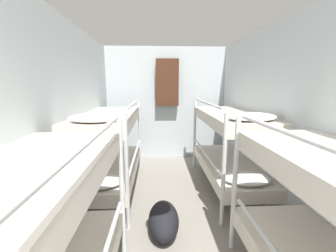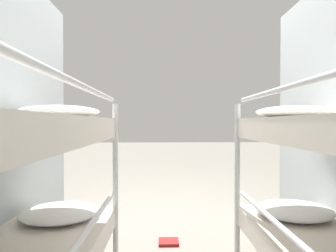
% 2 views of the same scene
% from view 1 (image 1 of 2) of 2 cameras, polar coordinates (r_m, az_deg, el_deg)
% --- Properties ---
extents(wall_left, '(0.06, 5.22, 2.24)m').
position_cam_1_polar(wall_left, '(2.30, -29.44, -0.52)').
color(wall_left, silver).
rests_on(wall_left, ground_plane).
extents(wall_right, '(0.06, 5.22, 2.24)m').
position_cam_1_polar(wall_right, '(2.49, 31.58, 0.04)').
color(wall_right, silver).
rests_on(wall_right, ground_plane).
extents(wall_back, '(2.50, 0.06, 2.24)m').
position_cam_1_polar(wall_back, '(4.62, -0.54, 5.72)').
color(wall_back, silver).
rests_on(wall_back, ground_plane).
extents(bunk_stack_left_far, '(0.71, 1.85, 1.27)m').
position_cam_1_polar(bunk_stack_left_far, '(3.19, -14.59, -4.67)').
color(bunk_stack_left_far, silver).
rests_on(bunk_stack_left_far, ground_plane).
extents(bunk_stack_right_far, '(0.71, 1.85, 1.27)m').
position_cam_1_polar(bunk_stack_right_far, '(3.28, 15.48, -4.26)').
color(bunk_stack_right_far, silver).
rests_on(bunk_stack_right_far, ground_plane).
extents(duffel_bag, '(0.31, 0.57, 0.31)m').
position_cam_1_polar(duffel_bag, '(2.46, -1.13, -22.82)').
color(duffel_bag, black).
rests_on(duffel_bag, ground_plane).
extents(hanging_coat, '(0.44, 0.12, 0.90)m').
position_cam_1_polar(hanging_coat, '(4.46, -0.19, 10.97)').
color(hanging_coat, '#472819').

